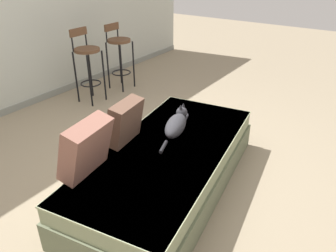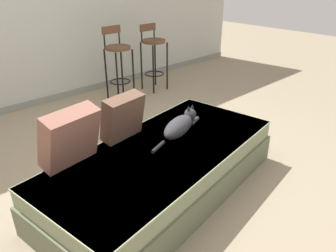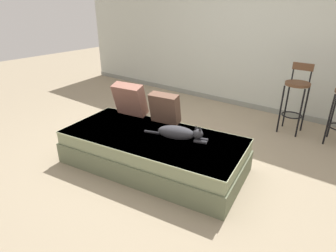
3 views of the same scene
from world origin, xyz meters
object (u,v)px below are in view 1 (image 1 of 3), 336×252
at_px(cat, 176,124).
at_px(bar_stool_by_doorway, 119,50).
at_px(couch, 168,167).
at_px(throw_pillow_middle, 125,122).
at_px(bar_stool_near_window, 87,59).
at_px(throw_pillow_corner, 86,148).

bearing_deg(cat, bar_stool_by_doorway, 54.92).
bearing_deg(couch, throw_pillow_middle, 106.36).
xyz_separation_m(bar_stool_near_window, bar_stool_by_doorway, (0.63, -0.00, -0.01)).
height_order(throw_pillow_middle, bar_stool_by_doorway, bar_stool_by_doorway).
bearing_deg(bar_stool_near_window, throw_pillow_corner, -133.45).
distance_m(throw_pillow_corner, bar_stool_near_window, 2.36).
bearing_deg(bar_stool_by_doorway, bar_stool_near_window, 179.95).
bearing_deg(bar_stool_by_doorway, throw_pillow_middle, -136.79).
distance_m(throw_pillow_corner, cat, 0.95).
bearing_deg(bar_stool_by_doorway, throw_pillow_corner, -142.82).
bearing_deg(throw_pillow_middle, throw_pillow_corner, -171.42).
xyz_separation_m(cat, bar_stool_by_doorway, (1.33, 1.90, 0.12)).
relative_size(couch, throw_pillow_corner, 4.95).
bearing_deg(cat, throw_pillow_middle, 146.74).
distance_m(couch, throw_pillow_corner, 0.81).
relative_size(cat, bar_stool_near_window, 0.73).
xyz_separation_m(throw_pillow_corner, throw_pillow_middle, (0.52, 0.08, -0.03)).
bearing_deg(couch, throw_pillow_corner, 154.94).
xyz_separation_m(throw_pillow_middle, bar_stool_by_doorway, (1.74, 1.63, -0.00)).
relative_size(throw_pillow_middle, cat, 0.54).
bearing_deg(throw_pillow_corner, cat, -11.50).
relative_size(throw_pillow_corner, bar_stool_near_window, 0.44).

